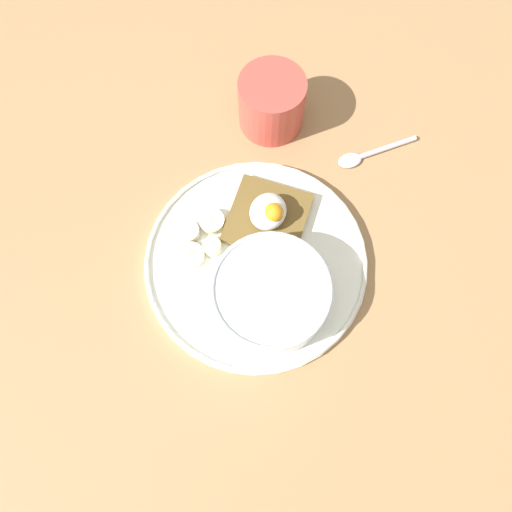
# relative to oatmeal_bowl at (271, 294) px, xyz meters

# --- Properties ---
(ground_plane) EXTENTS (1.20, 1.20, 0.02)m
(ground_plane) POSITION_rel_oatmeal_bowl_xyz_m (0.04, 0.04, -0.05)
(ground_plane) COLOR #A27B50
(ground_plane) RESTS_ON ground
(plate) EXTENTS (0.30, 0.30, 0.02)m
(plate) POSITION_rel_oatmeal_bowl_xyz_m (0.04, 0.04, -0.03)
(plate) COLOR white
(plate) RESTS_ON ground_plane
(oatmeal_bowl) EXTENTS (0.15, 0.15, 0.06)m
(oatmeal_bowl) POSITION_rel_oatmeal_bowl_xyz_m (0.00, 0.00, 0.00)
(oatmeal_bowl) COLOR white
(oatmeal_bowl) RESTS_ON plate
(toast_slice) EXTENTS (0.11, 0.11, 0.01)m
(toast_slice) POSITION_rel_oatmeal_bowl_xyz_m (0.10, 0.05, -0.02)
(toast_slice) COLOR brown
(toast_slice) RESTS_ON plate
(poached_egg) EXTENTS (0.05, 0.05, 0.04)m
(poached_egg) POSITION_rel_oatmeal_bowl_xyz_m (0.10, 0.04, 0.00)
(poached_egg) COLOR white
(poached_egg) RESTS_ON toast_slice
(banana_slice_front) EXTENTS (0.03, 0.03, 0.02)m
(banana_slice_front) POSITION_rel_oatmeal_bowl_xyz_m (0.04, 0.10, -0.02)
(banana_slice_front) COLOR #EFE9B3
(banana_slice_front) RESTS_ON plate
(banana_slice_left) EXTENTS (0.03, 0.04, 0.01)m
(banana_slice_left) POSITION_rel_oatmeal_bowl_xyz_m (0.05, 0.14, -0.02)
(banana_slice_left) COLOR #F0E3C6
(banana_slice_left) RESTS_ON plate
(banana_slice_back) EXTENTS (0.05, 0.05, 0.01)m
(banana_slice_back) POSITION_rel_oatmeal_bowl_xyz_m (0.01, 0.12, -0.02)
(banana_slice_back) COLOR #F6E7B6
(banana_slice_back) RESTS_ON plate
(banana_slice_right) EXTENTS (0.05, 0.05, 0.01)m
(banana_slice_right) POSITION_rel_oatmeal_bowl_xyz_m (0.07, 0.11, -0.02)
(banana_slice_right) COLOR beige
(banana_slice_right) RESTS_ON plate
(coffee_mug) EXTENTS (0.10, 0.10, 0.08)m
(coffee_mug) POSITION_rel_oatmeal_bowl_xyz_m (0.26, 0.11, 0.00)
(coffee_mug) COLOR #D04A3F
(coffee_mug) RESTS_ON ground_plane
(spoon) EXTENTS (0.10, 0.10, 0.01)m
(spoon) POSITION_rel_oatmeal_bowl_xyz_m (0.26, -0.05, -0.03)
(spoon) COLOR silver
(spoon) RESTS_ON ground_plane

